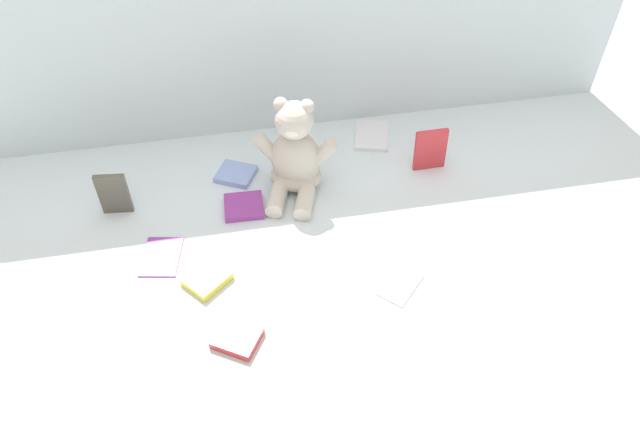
{
  "coord_description": "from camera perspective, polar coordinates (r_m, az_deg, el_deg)",
  "views": [
    {
      "loc": [
        -0.19,
        -1.06,
        1.08
      ],
      "look_at": [
        -0.01,
        -0.1,
        0.1
      ],
      "focal_mm": 33.93,
      "sensor_mm": 36.0,
      "label": 1
    }
  ],
  "objects": [
    {
      "name": "ground_plane",
      "position": [
        1.52,
        -0.36,
        0.01
      ],
      "size": [
        3.2,
        3.2,
        0.0
      ],
      "primitive_type": "plane",
      "color": "silver"
    },
    {
      "name": "backdrop_drape",
      "position": [
        1.65,
        -2.95,
        17.16
      ],
      "size": [
        1.89,
        0.03,
        0.61
      ],
      "primitive_type": "cube",
      "color": "silver",
      "rests_on": "ground_plane"
    },
    {
      "name": "teddy_bear",
      "position": [
        1.53,
        -2.36,
        5.36
      ],
      "size": [
        0.22,
        0.22,
        0.26
      ],
      "rotation": [
        0.0,
        0.0,
        -0.32
      ],
      "color": "beige",
      "rests_on": "ground_plane"
    },
    {
      "name": "book_case_0",
      "position": [
        1.29,
        -7.83,
        -11.54
      ],
      "size": [
        0.12,
        0.11,
        0.02
      ],
      "primitive_type": "cube",
      "rotation": [
        0.0,
        0.0,
        4.16
      ],
      "color": "#BE2F31",
      "rests_on": "ground_plane"
    },
    {
      "name": "book_case_1",
      "position": [
        1.54,
        -7.2,
        0.68
      ],
      "size": [
        0.1,
        0.09,
        0.02
      ],
      "primitive_type": "cube",
      "rotation": [
        0.0,
        0.0,
        6.24
      ],
      "color": "#8F3590",
      "rests_on": "ground_plane"
    },
    {
      "name": "book_case_2",
      "position": [
        1.57,
        -18.88,
        1.77
      ],
      "size": [
        0.08,
        0.02,
        0.12
      ],
      "primitive_type": "cube",
      "rotation": [
        -0.01,
        0.0,
        -0.11
      ],
      "color": "#534F43",
      "rests_on": "ground_plane"
    },
    {
      "name": "book_case_3",
      "position": [
        1.46,
        -14.74,
        -3.9
      ],
      "size": [
        0.11,
        0.13,
        0.01
      ],
      "primitive_type": "cube",
      "rotation": [
        0.0,
        0.0,
        6.09
      ],
      "color": "purple",
      "rests_on": "ground_plane"
    },
    {
      "name": "book_case_4",
      "position": [
        1.75,
        4.89,
        7.34
      ],
      "size": [
        0.12,
        0.15,
        0.01
      ],
      "primitive_type": "cube",
      "rotation": [
        0.0,
        0.0,
        2.86
      ],
      "color": "white",
      "rests_on": "ground_plane"
    },
    {
      "name": "book_case_5",
      "position": [
        1.38,
        7.61,
        -6.61
      ],
      "size": [
        0.12,
        0.12,
        0.01
      ],
      "primitive_type": "cube",
      "rotation": [
        0.0,
        0.0,
        5.51
      ],
      "color": "white",
      "rests_on": "ground_plane"
    },
    {
      "name": "book_case_6",
      "position": [
        1.39,
        -10.61,
        -6.08
      ],
      "size": [
        0.12,
        0.12,
        0.02
      ],
      "primitive_type": "cube",
      "rotation": [
        0.0,
        0.0,
        5.42
      ],
      "color": "yellow",
      "rests_on": "ground_plane"
    },
    {
      "name": "book_case_8",
      "position": [
        1.64,
        10.37,
        5.96
      ],
      "size": [
        0.09,
        0.02,
        0.12
      ],
      "primitive_type": "cube",
      "rotation": [
        -0.07,
        0.0,
        0.01
      ],
      "color": "red",
      "rests_on": "ground_plane"
    },
    {
      "name": "book_case_9",
      "position": [
        1.63,
        -7.93,
        3.71
      ],
      "size": [
        0.12,
        0.12,
        0.02
      ],
      "primitive_type": "cube",
      "rotation": [
        0.0,
        0.0,
        1.09
      ],
      "color": "#8CA4E2",
      "rests_on": "ground_plane"
    }
  ]
}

